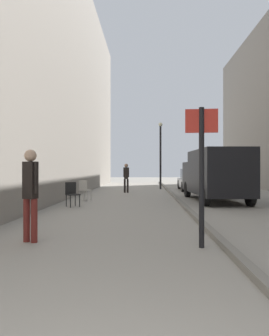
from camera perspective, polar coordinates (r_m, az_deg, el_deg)
name	(u,v)px	position (r m, az deg, el deg)	size (l,w,h in m)	color
ground_plane	(143,204)	(13.17, 1.51, -6.49)	(80.00, 80.00, 0.00)	gray
building_facade_left	(34,45)	(14.86, -17.83, 20.40)	(2.02, 40.00, 13.34)	gray
kerb_strip	(181,202)	(13.24, 8.40, -6.20)	(0.16, 40.00, 0.12)	slate
pedestrian_main_foreground	(30,189)	(6.60, -18.35, -3.58)	(0.35, 0.27, 1.84)	maroon
pedestrian_mid_block	(126,176)	(19.15, -1.52, -1.44)	(0.35, 0.23, 1.77)	black
delivery_van	(215,174)	(14.66, 14.33, -1.01)	(2.22, 5.66, 2.28)	black
parked_car	(193,180)	(21.51, 10.62, -2.11)	(1.91, 4.23, 1.45)	#B7B7BC
street_sign_post	(202,164)	(5.96, 12.06, 0.67)	(0.60, 0.10, 2.60)	black
lamp_post	(160,151)	(22.53, 4.73, 3.09)	(0.28, 0.28, 4.76)	black
cafe_chair_near_window	(84,189)	(14.58, -9.08, -3.72)	(0.57, 0.57, 0.94)	#B7B2A8
cafe_chair_by_doorway	(72,192)	(12.38, -11.27, -4.36)	(0.62, 0.62, 0.94)	black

